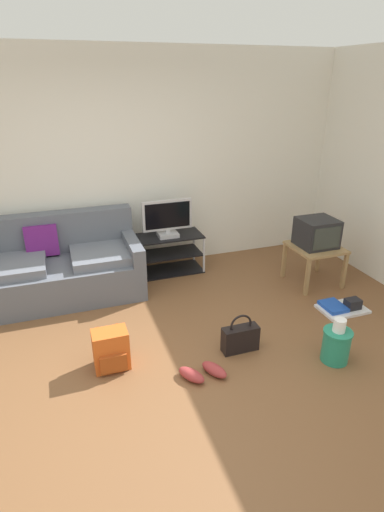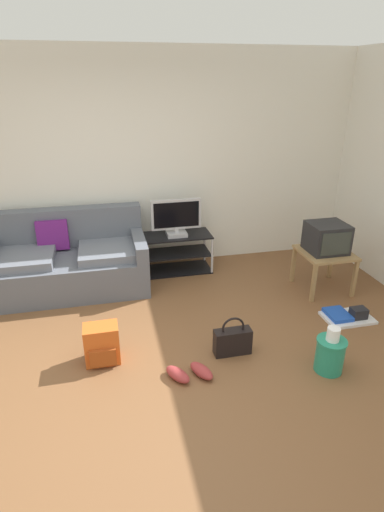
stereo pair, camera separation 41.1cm
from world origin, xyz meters
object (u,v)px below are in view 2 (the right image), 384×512
tv_stand (176,253)px  couch (68,262)px  side_table (325,257)px  crt_tv (327,238)px  floor_tray (347,316)px  flat_tv (176,218)px  handbag (233,341)px  cleaning_bucket (330,353)px  sneakers_pair (190,373)px  backpack (102,344)px

tv_stand → couch: bearing=-173.3°
side_table → crt_tv: bearing=90.0°
side_table → tv_stand: bearing=150.9°
floor_tray → couch: bearing=153.8°
flat_tv → handbag: flat_tv is taller
cleaning_bucket → sneakers_pair: cleaning_bucket is taller
couch → handbag: size_ratio=4.75×
backpack → cleaning_bucket: (1.91, -0.56, 0.00)m
backpack → floor_tray: bearing=4.9°
couch → crt_tv: size_ratio=4.26×
couch → floor_tray: couch is taller
couch → crt_tv: bearing=-13.7°
couch → tv_stand: (1.34, 0.16, -0.08)m
cleaning_bucket → side_table: bearing=63.3°
flat_tv → cleaning_bucket: flat_tv is taller
tv_stand → flat_tv: 0.48m
crt_tv → cleaning_bucket: crt_tv is taller
side_table → floor_tray: size_ratio=1.14×
tv_stand → backpack: (-1.00, -1.70, -0.07)m
handbag → sneakers_pair: bearing=-152.3°
handbag → sneakers_pair: size_ratio=0.88×
flat_tv → crt_tv: flat_tv is taller
couch → crt_tv: 3.04m
cleaning_bucket → sneakers_pair: 1.22m
handbag → floor_tray: size_ratio=0.76×
cleaning_bucket → handbag: bearing=151.0°
flat_tv → sneakers_pair: flat_tv is taller
couch → sneakers_pair: couch is taller
crt_tv → backpack: size_ratio=1.18×
sneakers_pair → backpack: bearing=151.4°
sneakers_pair → floor_tray: size_ratio=0.87×
flat_tv → cleaning_bucket: (0.91, -2.24, -0.55)m
backpack → side_table: bearing=19.3°
couch → cleaning_bucket: 3.08m
couch → flat_tv: flat_tv is taller
flat_tv → sneakers_pair: bearing=-97.9°
side_table → couch: bearing=166.0°
tv_stand → flat_tv: bearing=-90.0°
side_table → sneakers_pair: bearing=-147.5°
sneakers_pair → floor_tray: floor_tray is taller
crt_tv → cleaning_bucket: size_ratio=0.99×
cleaning_bucket → crt_tv: bearing=63.5°
sneakers_pair → floor_tray: bearing=15.9°
crt_tv → sneakers_pair: bearing=-147.2°
tv_stand → cleaning_bucket: 2.44m
couch → side_table: couch is taller
side_table → backpack: 2.73m
side_table → handbag: (-1.43, -0.96, -0.28)m
backpack → tv_stand: bearing=61.5°
crt_tv → handbag: size_ratio=1.12×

